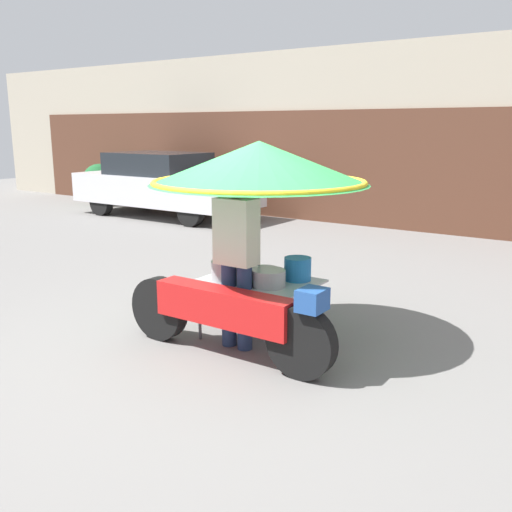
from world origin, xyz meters
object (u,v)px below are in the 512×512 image
Objects in this scene: vendor_motorcycle_cart at (256,187)px; parked_car at (164,184)px; vendor_person at (236,253)px; potted_plant at (100,182)px.

vendor_motorcycle_cart is 8.18m from parked_car.
vendor_person reaches higher than potted_plant.
vendor_person is 0.37× the size of parked_car.
parked_car is 4.11× the size of potted_plant.
parked_car is at bearing 139.45° from vendor_motorcycle_cart.
vendor_motorcycle_cart is at bearing -40.55° from parked_car.
potted_plant is (-2.79, 0.51, -0.14)m from parked_car.
vendor_person is at bearing -42.09° from parked_car.
vendor_motorcycle_cart is 0.50× the size of parked_car.
potted_plant is (-8.98, 5.80, -0.88)m from vendor_motorcycle_cart.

